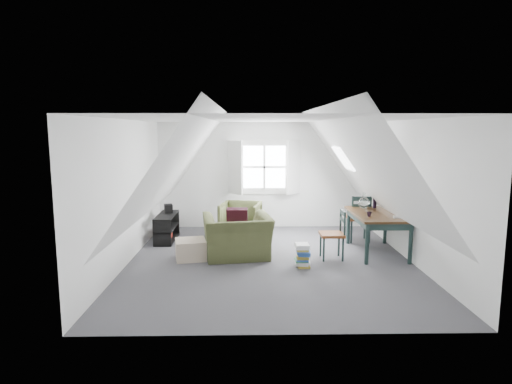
{
  "coord_description": "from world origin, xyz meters",
  "views": [
    {
      "loc": [
        -0.39,
        -7.35,
        2.33
      ],
      "look_at": [
        -0.24,
        0.6,
        1.16
      ],
      "focal_mm": 30.0,
      "sensor_mm": 36.0,
      "label": 1
    }
  ],
  "objects_px": {
    "armchair_near": "(237,257)",
    "dining_chair_far": "(359,217)",
    "dining_chair_near": "(334,234)",
    "media_shelf": "(166,229)",
    "armchair_far": "(241,237)",
    "ottoman": "(191,249)",
    "dining_table": "(378,218)",
    "magazine_stack": "(303,255)"
  },
  "relations": [
    {
      "from": "armchair_near",
      "to": "media_shelf",
      "type": "height_order",
      "value": "media_shelf"
    },
    {
      "from": "dining_table",
      "to": "magazine_stack",
      "type": "xyz_separation_m",
      "value": [
        -1.51,
        -0.79,
        -0.47
      ]
    },
    {
      "from": "dining_chair_far",
      "to": "media_shelf",
      "type": "height_order",
      "value": "dining_chair_far"
    },
    {
      "from": "media_shelf",
      "to": "magazine_stack",
      "type": "bearing_deg",
      "value": -32.01
    },
    {
      "from": "armchair_near",
      "to": "dining_table",
      "type": "relative_size",
      "value": 0.78
    },
    {
      "from": "ottoman",
      "to": "media_shelf",
      "type": "relative_size",
      "value": 0.49
    },
    {
      "from": "armchair_near",
      "to": "dining_chair_far",
      "type": "height_order",
      "value": "dining_chair_far"
    },
    {
      "from": "dining_chair_far",
      "to": "armchair_near",
      "type": "bearing_deg",
      "value": 18.12
    },
    {
      "from": "dining_table",
      "to": "magazine_stack",
      "type": "distance_m",
      "value": 1.77
    },
    {
      "from": "dining_table",
      "to": "magazine_stack",
      "type": "bearing_deg",
      "value": -153.7
    },
    {
      "from": "dining_chair_near",
      "to": "media_shelf",
      "type": "height_order",
      "value": "dining_chair_near"
    },
    {
      "from": "ottoman",
      "to": "dining_table",
      "type": "distance_m",
      "value": 3.53
    },
    {
      "from": "armchair_far",
      "to": "dining_chair_far",
      "type": "xyz_separation_m",
      "value": [
        2.48,
        -0.44,
        0.51
      ]
    },
    {
      "from": "media_shelf",
      "to": "armchair_far",
      "type": "bearing_deg",
      "value": 12.79
    },
    {
      "from": "armchair_near",
      "to": "dining_chair_far",
      "type": "xyz_separation_m",
      "value": [
        2.52,
        1.08,
        0.51
      ]
    },
    {
      "from": "ottoman",
      "to": "dining_chair_far",
      "type": "xyz_separation_m",
      "value": [
        3.36,
        1.16,
        0.34
      ]
    },
    {
      "from": "ottoman",
      "to": "dining_chair_far",
      "type": "distance_m",
      "value": 3.57
    },
    {
      "from": "ottoman",
      "to": "dining_table",
      "type": "xyz_separation_m",
      "value": [
        3.48,
        0.31,
        0.49
      ]
    },
    {
      "from": "armchair_near",
      "to": "dining_chair_near",
      "type": "distance_m",
      "value": 1.81
    },
    {
      "from": "magazine_stack",
      "to": "media_shelf",
      "type": "bearing_deg",
      "value": 146.17
    },
    {
      "from": "armchair_near",
      "to": "ottoman",
      "type": "bearing_deg",
      "value": -3.06
    },
    {
      "from": "ottoman",
      "to": "media_shelf",
      "type": "height_order",
      "value": "media_shelf"
    },
    {
      "from": "armchair_far",
      "to": "ottoman",
      "type": "relative_size",
      "value": 1.59
    },
    {
      "from": "media_shelf",
      "to": "dining_table",
      "type": "bearing_deg",
      "value": -11.61
    },
    {
      "from": "dining_table",
      "to": "dining_chair_near",
      "type": "height_order",
      "value": "dining_chair_near"
    },
    {
      "from": "armchair_far",
      "to": "dining_chair_near",
      "type": "bearing_deg",
      "value": -32.08
    },
    {
      "from": "armchair_near",
      "to": "ottoman",
      "type": "relative_size",
      "value": 2.26
    },
    {
      "from": "dining_chair_far",
      "to": "dining_chair_near",
      "type": "relative_size",
      "value": 1.1
    },
    {
      "from": "dining_table",
      "to": "media_shelf",
      "type": "relative_size",
      "value": 1.43
    },
    {
      "from": "armchair_far",
      "to": "media_shelf",
      "type": "distance_m",
      "value": 1.61
    },
    {
      "from": "armchair_near",
      "to": "dining_chair_far",
      "type": "distance_m",
      "value": 2.79
    },
    {
      "from": "dining_table",
      "to": "dining_chair_near",
      "type": "bearing_deg",
      "value": -159.95
    },
    {
      "from": "armchair_far",
      "to": "dining_chair_far",
      "type": "distance_m",
      "value": 2.57
    },
    {
      "from": "armchair_near",
      "to": "dining_table",
      "type": "bearing_deg",
      "value": 175.91
    },
    {
      "from": "dining_chair_near",
      "to": "media_shelf",
      "type": "bearing_deg",
      "value": -104.45
    },
    {
      "from": "dining_chair_far",
      "to": "magazine_stack",
      "type": "distance_m",
      "value": 2.17
    },
    {
      "from": "armchair_far",
      "to": "dining_table",
      "type": "xyz_separation_m",
      "value": [
        2.61,
        -1.3,
        0.67
      ]
    },
    {
      "from": "dining_chair_far",
      "to": "dining_chair_near",
      "type": "bearing_deg",
      "value": 52.3
    },
    {
      "from": "ottoman",
      "to": "media_shelf",
      "type": "bearing_deg",
      "value": 117.5
    },
    {
      "from": "dining_table",
      "to": "dining_chair_far",
      "type": "distance_m",
      "value": 0.88
    },
    {
      "from": "armchair_near",
      "to": "armchair_far",
      "type": "relative_size",
      "value": 1.42
    },
    {
      "from": "armchair_near",
      "to": "ottoman",
      "type": "height_order",
      "value": "armchair_near"
    }
  ]
}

